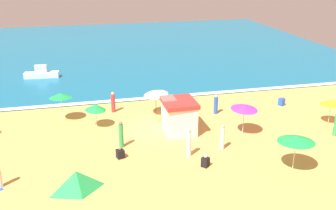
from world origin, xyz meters
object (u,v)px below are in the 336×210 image
(lifeguard_cabana, at_px, (179,116))
(beachgoer_5, at_px, (336,124))
(beach_umbrella_5, at_px, (61,96))
(beachgoer_2, at_px, (189,143))
(beachgoer_11, at_px, (121,135))
(small_boat_0, at_px, (41,74))
(beach_tent, at_px, (77,181))
(beachgoer_0, at_px, (216,104))
(beachgoer_6, at_px, (120,153))
(beachgoer_9, at_px, (282,102))
(beach_umbrella_7, at_px, (331,102))
(beachgoer_3, at_px, (185,109))
(beachgoer_7, at_px, (113,102))
(beachgoer_8, at_px, (222,137))
(beachgoer_1, at_px, (205,161))
(beach_umbrella_6, at_px, (96,107))
(beach_umbrella_4, at_px, (244,107))
(beach_umbrella_2, at_px, (156,93))
(beach_umbrella_3, at_px, (296,139))

(lifeguard_cabana, relative_size, beachgoer_5, 1.46)
(lifeguard_cabana, bearing_deg, beach_umbrella_5, 153.83)
(beachgoer_2, bearing_deg, beachgoer_11, 150.92)
(beachgoer_5, xyz_separation_m, small_boat_0, (-21.74, 20.10, -0.37))
(beach_tent, bearing_deg, beachgoer_0, 38.61)
(beachgoer_5, xyz_separation_m, beachgoer_6, (-15.72, 0.25, -0.61))
(beachgoer_2, relative_size, beachgoer_11, 1.03)
(beach_umbrella_5, xyz_separation_m, beachgoer_9, (18.69, -0.93, -1.77))
(beach_umbrella_7, xyz_separation_m, beachgoer_9, (-1.58, 4.52, -1.42))
(beachgoer_3, relative_size, beachgoer_9, 1.91)
(lifeguard_cabana, bearing_deg, beachgoer_7, 129.98)
(beachgoer_6, relative_size, beachgoer_11, 0.40)
(beachgoer_8, bearing_deg, beach_tent, -163.06)
(beachgoer_0, height_order, beachgoer_1, beachgoer_0)
(beach_tent, bearing_deg, beachgoer_6, 49.62)
(beach_umbrella_5, bearing_deg, beachgoer_5, -21.17)
(beach_umbrella_6, distance_m, beachgoer_9, 16.23)
(beachgoer_2, bearing_deg, beach_umbrella_5, 135.30)
(beach_umbrella_7, bearing_deg, beachgoer_5, -112.63)
(beachgoer_0, xyz_separation_m, beachgoer_1, (-3.68, -8.27, -0.45))
(beach_umbrella_4, distance_m, beachgoer_5, 6.84)
(beachgoer_3, bearing_deg, beachgoer_9, 4.49)
(beachgoer_3, distance_m, beachgoer_8, 6.06)
(beachgoer_11, bearing_deg, beachgoer_8, -16.22)
(lifeguard_cabana, distance_m, beach_umbrella_4, 4.80)
(beach_umbrella_6, distance_m, small_boat_0, 15.28)
(beachgoer_6, height_order, beachgoer_7, beachgoer_7)
(beach_umbrella_7, height_order, small_boat_0, beach_umbrella_7)
(beachgoer_11, bearing_deg, beachgoer_2, -29.08)
(beach_tent, bearing_deg, beach_umbrella_4, 21.97)
(lifeguard_cabana, xyz_separation_m, beach_tent, (-7.60, -6.42, -0.62))
(beachgoer_5, distance_m, beachgoer_9, 6.65)
(beachgoer_2, distance_m, beachgoer_9, 12.76)
(beachgoer_0, height_order, beachgoer_6, beachgoer_0)
(beach_umbrella_6, bearing_deg, beach_umbrella_7, -11.46)
(beachgoer_11, bearing_deg, beachgoer_3, 35.44)
(beach_umbrella_6, xyz_separation_m, beachgoer_5, (16.87, -5.66, -0.71))
(beach_umbrella_5, relative_size, beachgoer_3, 1.44)
(beach_umbrella_2, bearing_deg, lifeguard_cabana, -74.87)
(beachgoer_2, bearing_deg, beachgoer_1, -69.94)
(beachgoer_9, distance_m, small_boat_0, 24.99)
(lifeguard_cabana, xyz_separation_m, beachgoer_0, (3.91, 2.77, -0.44))
(beachgoer_2, relative_size, small_boat_0, 0.53)
(beach_tent, bearing_deg, beach_umbrella_3, -2.95)
(beach_umbrella_6, bearing_deg, lifeguard_cabana, -21.19)
(beach_umbrella_7, distance_m, beachgoer_5, 2.40)
(beachgoer_1, relative_size, beachgoer_5, 0.45)
(beachgoer_2, distance_m, beachgoer_7, 9.86)
(beachgoer_7, height_order, beachgoer_9, beachgoer_7)
(beachgoer_2, bearing_deg, small_boat_0, 116.85)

